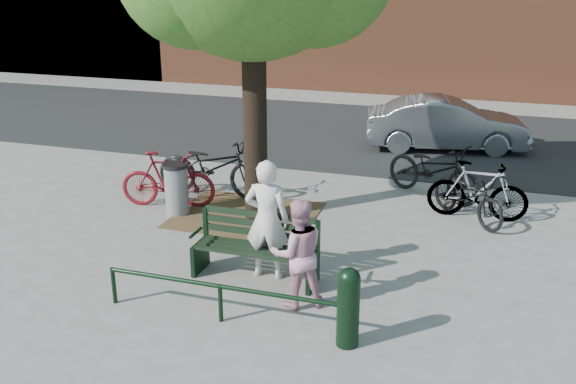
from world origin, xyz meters
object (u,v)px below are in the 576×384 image
(park_bench, at_px, (257,245))
(bicycle_c, at_px, (433,170))
(bollard, at_px, (348,304))
(person_left, at_px, (267,220))
(parked_car, at_px, (446,124))
(person_right, at_px, (298,253))
(litter_bin, at_px, (177,189))

(park_bench, height_order, bicycle_c, bicycle_c)
(park_bench, bearing_deg, bicycle_c, 63.96)
(bollard, xyz_separation_m, bicycle_c, (0.41, 5.42, 0.01))
(person_left, distance_m, parked_car, 7.76)
(person_left, distance_m, person_right, 0.92)
(park_bench, distance_m, bollard, 2.07)
(bicycle_c, relative_size, parked_car, 0.54)
(person_right, bearing_deg, litter_bin, -68.54)
(bicycle_c, height_order, parked_car, parked_car)
(park_bench, bearing_deg, person_left, 22.16)
(park_bench, relative_size, person_left, 1.01)
(person_left, bearing_deg, park_bench, 18.86)
(bicycle_c, xyz_separation_m, parked_car, (-0.06, 3.48, 0.08))
(litter_bin, bearing_deg, person_left, -37.49)
(parked_car, bearing_deg, bollard, 166.01)
(person_left, height_order, bollard, person_left)
(bicycle_c, bearing_deg, person_right, -164.97)
(bicycle_c, bearing_deg, bollard, -154.63)
(person_left, xyz_separation_m, bicycle_c, (1.87, 4.05, -0.33))
(person_right, bearing_deg, person_left, -74.57)
(park_bench, height_order, bollard, bollard)
(person_right, height_order, bicycle_c, person_right)
(park_bench, xyz_separation_m, litter_bin, (-2.18, 1.83, -0.01))
(litter_bin, height_order, bicycle_c, bicycle_c)
(person_right, bearing_deg, park_bench, -66.51)
(person_right, distance_m, bollard, 1.11)
(parked_car, bearing_deg, bicycle_c, 169.19)
(person_left, xyz_separation_m, bollard, (1.46, -1.36, -0.33))
(person_left, xyz_separation_m, parked_car, (1.81, 7.54, -0.24))
(person_left, relative_size, bollard, 1.75)
(person_left, relative_size, bicycle_c, 0.85)
(person_left, bearing_deg, bollard, 133.70)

